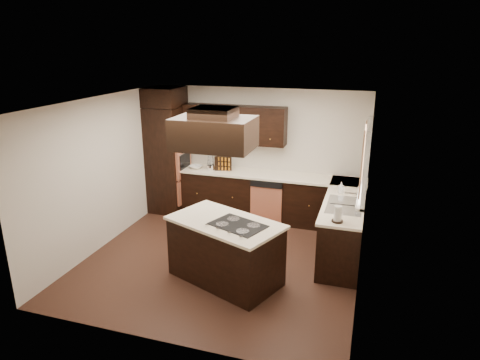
{
  "coord_description": "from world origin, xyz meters",
  "views": [
    {
      "loc": [
        2.11,
        -5.78,
        3.31
      ],
      "look_at": [
        0.1,
        0.6,
        1.15
      ],
      "focal_mm": 32.0,
      "sensor_mm": 36.0,
      "label": 1
    }
  ],
  "objects_px": {
    "oven_column": "(168,160)",
    "spice_rack": "(223,163)",
    "range_hood": "(214,133)",
    "island": "(225,252)"
  },
  "relations": [
    {
      "from": "oven_column",
      "to": "island",
      "type": "height_order",
      "value": "oven_column"
    },
    {
      "from": "range_hood",
      "to": "spice_rack",
      "type": "relative_size",
      "value": 3.18
    },
    {
      "from": "range_hood",
      "to": "island",
      "type": "bearing_deg",
      "value": -9.42
    },
    {
      "from": "oven_column",
      "to": "spice_rack",
      "type": "bearing_deg",
      "value": 3.74
    },
    {
      "from": "oven_column",
      "to": "island",
      "type": "bearing_deg",
      "value": -48.39
    },
    {
      "from": "oven_column",
      "to": "spice_rack",
      "type": "xyz_separation_m",
      "value": [
        1.16,
        0.08,
        -0.0
      ]
    },
    {
      "from": "oven_column",
      "to": "range_hood",
      "type": "distance_m",
      "value": 3.13
    },
    {
      "from": "oven_column",
      "to": "range_hood",
      "type": "relative_size",
      "value": 2.02
    },
    {
      "from": "oven_column",
      "to": "spice_rack",
      "type": "height_order",
      "value": "oven_column"
    },
    {
      "from": "range_hood",
      "to": "spice_rack",
      "type": "distance_m",
      "value": 2.68
    }
  ]
}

